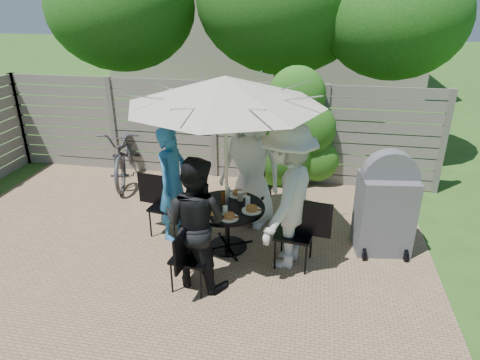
% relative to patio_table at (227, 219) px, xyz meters
% --- Properties ---
extents(backyard_envelope, '(60.00, 60.00, 5.00)m').
position_rel_patio_table_xyz_m(backyard_envelope, '(-0.67, 9.73, 2.15)').
color(backyard_envelope, '#2E541A').
rests_on(backyard_envelope, ground).
extents(patio_table, '(1.22, 1.22, 0.66)m').
position_rel_patio_table_xyz_m(patio_table, '(0.00, 0.00, 0.00)').
color(patio_table, black).
rests_on(patio_table, ground).
extents(umbrella, '(2.96, 2.96, 2.38)m').
position_rel_patio_table_xyz_m(umbrella, '(0.00, 0.00, 1.74)').
color(umbrella, silver).
rests_on(umbrella, ground).
extents(chair_back, '(0.57, 0.75, 0.99)m').
position_rel_patio_table_xyz_m(chair_back, '(0.23, 0.94, -0.16)').
color(chair_back, black).
rests_on(chair_back, ground).
extents(person_back, '(1.05, 0.81, 1.90)m').
position_rel_patio_table_xyz_m(person_back, '(0.20, 0.81, 0.49)').
color(person_back, white).
rests_on(person_back, ground).
extents(chair_left, '(0.69, 0.50, 0.92)m').
position_rel_patio_table_xyz_m(chair_left, '(-0.94, 0.23, -0.18)').
color(chair_left, black).
rests_on(chair_left, ground).
extents(person_left, '(0.53, 0.68, 1.64)m').
position_rel_patio_table_xyz_m(person_left, '(-0.81, 0.20, 0.36)').
color(person_left, '#286FB1').
rests_on(person_left, ground).
extents(chair_front, '(0.48, 0.66, 0.89)m').
position_rel_patio_table_xyz_m(chair_front, '(-0.23, -0.94, -0.19)').
color(chair_front, black).
rests_on(chair_front, ground).
extents(person_front, '(0.92, 0.80, 1.64)m').
position_rel_patio_table_xyz_m(person_front, '(-0.20, -0.81, 0.36)').
color(person_front, black).
rests_on(person_front, ground).
extents(chair_right, '(0.71, 0.51, 0.94)m').
position_rel_patio_table_xyz_m(chair_right, '(0.94, -0.23, -0.18)').
color(chair_right, black).
rests_on(chair_right, ground).
extents(person_right, '(0.99, 1.37, 1.92)m').
position_rel_patio_table_xyz_m(person_right, '(0.81, -0.20, 0.50)').
color(person_right, silver).
rests_on(person_right, ground).
extents(plate_back, '(0.26, 0.26, 0.06)m').
position_rel_patio_table_xyz_m(plate_back, '(0.09, 0.35, 0.22)').
color(plate_back, white).
rests_on(plate_back, patio_table).
extents(plate_left, '(0.26, 0.26, 0.06)m').
position_rel_patio_table_xyz_m(plate_left, '(-0.35, 0.09, 0.22)').
color(plate_left, white).
rests_on(plate_left, patio_table).
extents(plate_front, '(0.26, 0.26, 0.06)m').
position_rel_patio_table_xyz_m(plate_front, '(-0.09, -0.35, 0.22)').
color(plate_front, white).
rests_on(plate_front, patio_table).
extents(plate_right, '(0.26, 0.26, 0.06)m').
position_rel_patio_table_xyz_m(plate_right, '(0.35, -0.09, 0.22)').
color(plate_right, white).
rests_on(plate_right, patio_table).
extents(plate_extra, '(0.24, 0.24, 0.06)m').
position_rel_patio_table_xyz_m(plate_extra, '(0.10, -0.33, 0.22)').
color(plate_extra, white).
rests_on(plate_extra, patio_table).
extents(glass_back, '(0.07, 0.07, 0.14)m').
position_rel_patio_table_xyz_m(glass_back, '(-0.04, 0.28, 0.27)').
color(glass_back, silver).
rests_on(glass_back, patio_table).
extents(glass_left, '(0.07, 0.07, 0.14)m').
position_rel_patio_table_xyz_m(glass_left, '(-0.28, -0.04, 0.27)').
color(glass_left, silver).
rests_on(glass_left, patio_table).
extents(glass_front, '(0.07, 0.07, 0.14)m').
position_rel_patio_table_xyz_m(glass_front, '(0.04, -0.28, 0.27)').
color(glass_front, silver).
rests_on(glass_front, patio_table).
extents(glass_right, '(0.07, 0.07, 0.14)m').
position_rel_patio_table_xyz_m(glass_right, '(0.28, 0.04, 0.27)').
color(glass_right, silver).
rests_on(glass_right, patio_table).
extents(syrup_jug, '(0.09, 0.09, 0.16)m').
position_rel_patio_table_xyz_m(syrup_jug, '(-0.05, 0.06, 0.28)').
color(syrup_jug, '#59280C').
rests_on(syrup_jug, patio_table).
extents(coffee_cup, '(0.08, 0.08, 0.12)m').
position_rel_patio_table_xyz_m(coffee_cup, '(0.15, 0.19, 0.26)').
color(coffee_cup, '#C6B293').
rests_on(coffee_cup, patio_table).
extents(bicycle, '(1.19, 2.12, 1.05)m').
position_rel_patio_table_xyz_m(bicycle, '(-2.36, 2.04, 0.07)').
color(bicycle, '#333338').
rests_on(bicycle, ground).
extents(bbq_grill, '(0.77, 0.63, 1.45)m').
position_rel_patio_table_xyz_m(bbq_grill, '(2.08, 0.35, 0.20)').
color(bbq_grill, '#5D5C61').
rests_on(bbq_grill, ground).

